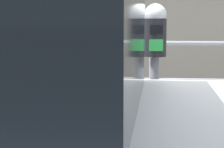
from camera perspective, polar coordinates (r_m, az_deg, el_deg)
parking_meter at (r=3.26m, az=5.98°, el=2.52°), size 0.18×0.19×1.52m
pedestrian_at_meter at (r=3.48m, az=-4.56°, el=0.08°), size 0.68×0.41×1.66m
background_railing at (r=5.47m, az=5.51°, el=1.36°), size 24.06×0.06×1.11m
backdrop_wall at (r=9.00m, az=5.57°, el=6.14°), size 32.00×0.50×2.57m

